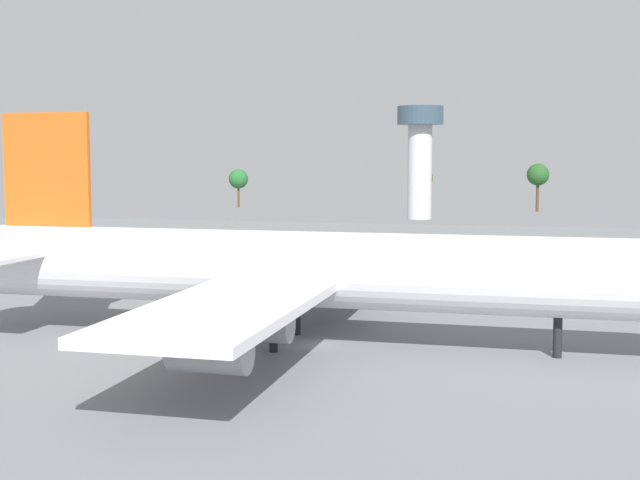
# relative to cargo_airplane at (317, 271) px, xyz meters

# --- Properties ---
(ground_plane) EXTENTS (260.95, 260.95, 0.00)m
(ground_plane) POSITION_rel_cargo_airplane_xyz_m (0.28, 0.00, -6.21)
(ground_plane) COLOR slate
(cargo_airplane) EXTENTS (65.24, 53.84, 19.47)m
(cargo_airplane) POSITION_rel_cargo_airplane_xyz_m (0.00, 0.00, 0.00)
(cargo_airplane) COLOR silver
(cargo_airplane) RESTS_ON ground_plane
(control_tower) EXTENTS (11.53, 11.53, 28.21)m
(control_tower) POSITION_rel_cargo_airplane_xyz_m (-10.83, 147.66, 11.40)
(control_tower) COLOR silver
(control_tower) RESTS_ON ground_plane
(tree_line_backdrop) EXTENTS (164.38, 6.48, 13.75)m
(tree_line_backdrop) POSITION_rel_cargo_airplane_xyz_m (4.54, 185.67, 3.35)
(tree_line_backdrop) COLOR #51381E
(tree_line_backdrop) RESTS_ON ground_plane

